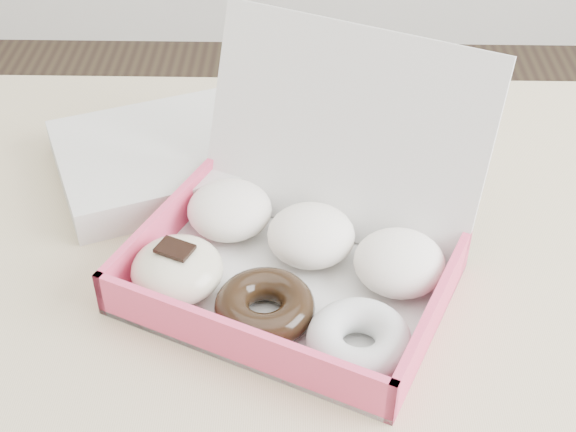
{
  "coord_description": "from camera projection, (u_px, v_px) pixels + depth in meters",
  "views": [
    {
      "loc": [
        -0.04,
        -0.6,
        1.31
      ],
      "look_at": [
        -0.05,
        -0.01,
        0.83
      ],
      "focal_mm": 50.0,
      "sensor_mm": 36.0,
      "label": 1
    }
  ],
  "objects": [
    {
      "name": "table",
      "position": [
        334.0,
        326.0,
        0.86
      ],
      "size": [
        1.2,
        0.8,
        0.75
      ],
      "color": "tan",
      "rests_on": "ground"
    },
    {
      "name": "donut_box",
      "position": [
        294.0,
        251.0,
        0.79
      ],
      "size": [
        0.39,
        0.38,
        0.21
      ],
      "rotation": [
        0.0,
        0.0,
        -0.43
      ],
      "color": "silver",
      "rests_on": "table"
    },
    {
      "name": "newspapers",
      "position": [
        168.0,
        157.0,
        0.94
      ],
      "size": [
        0.31,
        0.28,
        0.04
      ],
      "primitive_type": "cube",
      "rotation": [
        0.0,
        0.0,
        0.4
      ],
      "color": "silver",
      "rests_on": "table"
    }
  ]
}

